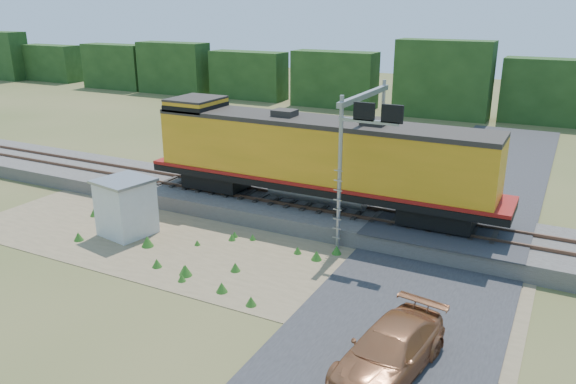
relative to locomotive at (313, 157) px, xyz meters
The scene contains 11 objects.
ground 6.86m from the locomotive, 91.17° to the right, with size 140.00×140.00×0.00m, color #475123.
ballast 2.93m from the locomotive, behind, with size 70.00×5.00×0.80m, color slate.
rails 2.45m from the locomotive, behind, with size 70.00×1.54×0.16m.
dirt_shoulder 6.76m from the locomotive, 111.11° to the right, with size 26.00×8.00×0.03m, color #8C7754.
road 9.24m from the locomotive, 37.40° to the right, with size 7.00×66.00×0.86m.
tree_line_north 32.00m from the locomotive, 90.22° to the left, with size 130.00×3.00×6.50m.
weed_clumps 7.68m from the locomotive, 121.55° to the right, with size 15.00×6.20×0.56m, color #2B631C, non-canonical shape.
locomotive is the anchor object (origin of this frame).
shed 9.33m from the locomotive, 140.52° to the right, with size 2.70×2.70×2.75m.
signal_gantry 3.53m from the locomotive, 12.77° to the right, with size 2.75×6.20×6.93m.
car 12.97m from the locomotive, 54.71° to the right, with size 2.02×4.97×1.44m, color #A6653D.
Camera 1 is at (11.34, -18.46, 10.50)m, focal length 35.00 mm.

